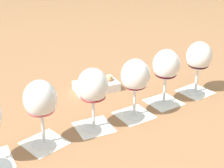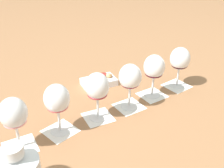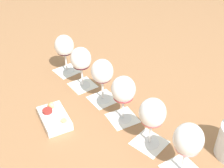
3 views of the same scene
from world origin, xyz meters
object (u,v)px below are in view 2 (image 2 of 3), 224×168
wine_glass_4 (154,69)px  snack_dish (99,81)px  wine_glass_3 (130,79)px  wine_glass_1 (57,101)px  wine_glass_5 (180,60)px  wine_glass_2 (97,88)px  wine_glass_0 (14,115)px

wine_glass_4 → snack_dish: size_ratio=1.03×
wine_glass_3 → snack_dish: (0.16, 0.13, -0.10)m
wine_glass_1 → wine_glass_5: bearing=-51.9°
wine_glass_3 → snack_dish: wine_glass_3 is taller
wine_glass_2 → wine_glass_5: (0.24, -0.30, -0.00)m
wine_glass_1 → wine_glass_2: bearing=-53.7°
wine_glass_0 → wine_glass_3: bearing=-53.3°
wine_glass_0 → wine_glass_5: bearing=-51.8°
wine_glass_0 → wine_glass_2: 0.27m
wine_glass_1 → snack_dish: size_ratio=1.03×
wine_glass_2 → wine_glass_5: size_ratio=1.00×
wine_glass_1 → wine_glass_2: 0.14m
wine_glass_1 → wine_glass_2: same height
wine_glass_2 → wine_glass_4: same height
wine_glass_0 → wine_glass_4: size_ratio=1.00×
wine_glass_4 → wine_glass_5: size_ratio=1.00×
wine_glass_0 → wine_glass_5: (0.41, -0.52, -0.00)m
wine_glass_3 → wine_glass_0: bearing=126.7°
wine_glass_1 → snack_dish: 0.35m
wine_glass_0 → wine_glass_3: (0.24, -0.32, -0.00)m
wine_glass_2 → snack_dish: wine_glass_2 is taller
wine_glass_5 → wine_glass_4: bearing=127.3°
wine_glass_2 → wine_glass_0: bearing=127.5°
wine_glass_5 → wine_glass_1: bearing=128.1°
snack_dish → wine_glass_5: bearing=-88.4°
wine_glass_0 → wine_glass_1: same height
wine_glass_4 → wine_glass_0: bearing=128.5°
wine_glass_4 → wine_glass_3: bearing=134.3°
wine_glass_2 → wine_glass_5: bearing=-51.3°
wine_glass_5 → wine_glass_3: bearing=130.7°
wine_glass_4 → wine_glass_5: bearing=-52.7°
wine_glass_0 → wine_glass_2: size_ratio=1.00×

